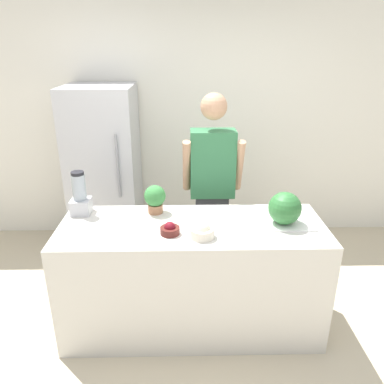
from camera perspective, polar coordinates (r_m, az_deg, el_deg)
name	(u,v)px	position (r m, az deg, el deg)	size (l,w,h in m)	color
ground_plane	(193,356)	(3.03, 0.18, -23.71)	(14.00, 14.00, 0.00)	beige
wall_back	(189,125)	(4.27, -0.49, 10.23)	(8.00, 0.06, 2.60)	white
counter_island	(192,276)	(3.02, 0.02, -12.70)	(1.98, 0.73, 0.90)	beige
refrigerator	(105,172)	(4.07, -13.05, 3.02)	(0.68, 0.75, 1.77)	#B7B7BC
person	(212,187)	(3.44, 3.09, 0.71)	(0.54, 0.28, 1.77)	#333338
cutting_board	(286,223)	(2.88, 14.07, -4.67)	(0.41, 0.25, 0.01)	white
watermelon	(285,208)	(2.82, 13.96, -2.41)	(0.24, 0.24, 0.24)	#2D6B33
bowl_cherries	(170,229)	(2.65, -3.38, -5.71)	(0.14, 0.14, 0.09)	#511E19
bowl_cream	(202,231)	(2.60, 1.55, -5.95)	(0.17, 0.17, 0.12)	beige
blender	(80,197)	(3.04, -16.69, -0.71)	(0.15, 0.15, 0.35)	#B7B7BC
potted_plant	(155,198)	(2.95, -5.66, -0.92)	(0.17, 0.17, 0.23)	#996647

